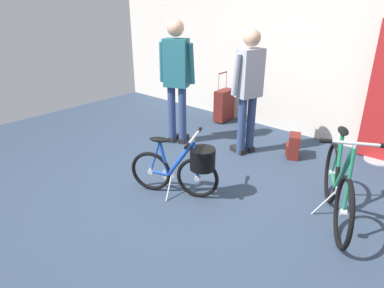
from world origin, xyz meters
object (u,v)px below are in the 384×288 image
(display_bike_left, at_px, (338,187))
(backpack_on_floor, at_px, (293,146))
(folding_bike_foreground, at_px, (185,166))
(visitor_browsing, at_px, (176,75))
(visitor_near_wall, at_px, (249,86))
(rolling_suitcase, at_px, (224,105))

(display_bike_left, bearing_deg, backpack_on_floor, 131.45)
(folding_bike_foreground, bearing_deg, visitor_browsing, 136.76)
(visitor_browsing, relative_size, backpack_on_floor, 5.38)
(visitor_near_wall, relative_size, backpack_on_floor, 5.09)
(visitor_browsing, bearing_deg, folding_bike_foreground, -43.24)
(display_bike_left, xyz_separation_m, visitor_near_wall, (-1.48, 0.75, 0.57))
(visitor_near_wall, bearing_deg, display_bike_left, -26.79)
(backpack_on_floor, bearing_deg, folding_bike_foreground, -104.63)
(rolling_suitcase, xyz_separation_m, backpack_on_floor, (1.55, -0.56, -0.13))
(display_bike_left, bearing_deg, rolling_suitcase, 147.07)
(folding_bike_foreground, bearing_deg, display_bike_left, 24.30)
(display_bike_left, xyz_separation_m, rolling_suitcase, (-2.47, 1.60, -0.07))
(backpack_on_floor, bearing_deg, visitor_browsing, -157.39)
(folding_bike_foreground, height_order, visitor_browsing, visitor_browsing)
(visitor_near_wall, distance_m, visitor_browsing, 1.00)
(display_bike_left, bearing_deg, visitor_near_wall, 153.21)
(rolling_suitcase, bearing_deg, folding_bike_foreground, -62.97)
(visitor_near_wall, distance_m, backpack_on_floor, 0.99)
(rolling_suitcase, bearing_deg, visitor_near_wall, -40.76)
(visitor_near_wall, bearing_deg, rolling_suitcase, 139.24)
(folding_bike_foreground, relative_size, display_bike_left, 0.76)
(folding_bike_foreground, relative_size, visitor_browsing, 0.53)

